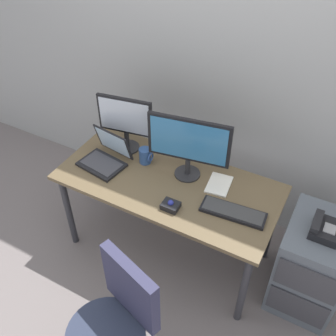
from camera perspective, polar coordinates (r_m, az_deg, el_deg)
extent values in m
plane|color=slate|center=(3.21, 0.00, -11.58)|extent=(8.00, 8.00, 0.00)
cube|color=#A1A2A0|center=(2.83, 7.07, 16.75)|extent=(6.00, 0.10, 2.80)
cube|color=brown|center=(2.67, 0.00, -2.18)|extent=(1.53, 0.71, 0.03)
cylinder|color=#2D2D33|center=(3.08, -14.33, -6.16)|extent=(0.05, 0.05, 0.71)
cylinder|color=#2D2D33|center=(2.63, 10.98, -17.01)|extent=(0.05, 0.05, 0.71)
cylinder|color=#2D2D33|center=(3.40, -8.11, 0.20)|extent=(0.05, 0.05, 0.71)
cylinder|color=#2D2D33|center=(2.99, 14.86, -8.21)|extent=(0.05, 0.05, 0.71)
cube|color=#555C64|center=(2.86, 20.20, -13.06)|extent=(0.42, 0.52, 0.70)
cube|color=#38383D|center=(2.58, 19.68, -15.42)|extent=(0.38, 0.01, 0.24)
cube|color=#38383D|center=(2.82, 18.28, -18.77)|extent=(0.38, 0.01, 0.24)
cube|color=black|center=(2.57, 22.04, -8.37)|extent=(0.17, 0.20, 0.06)
cube|color=black|center=(2.53, 21.00, -7.27)|extent=(0.05, 0.18, 0.04)
cube|color=gray|center=(2.54, 22.60, -8.21)|extent=(0.07, 0.08, 0.01)
cylinder|color=#2B3247|center=(2.36, -9.06, -23.13)|extent=(0.44, 0.44, 0.07)
cube|color=#31304B|center=(2.18, -5.48, -17.11)|extent=(0.40, 0.18, 0.42)
cylinder|color=#262628|center=(2.72, 2.84, -0.82)|extent=(0.18, 0.18, 0.01)
cylinder|color=#262628|center=(2.67, 2.89, 0.27)|extent=(0.04, 0.04, 0.13)
cube|color=black|center=(2.53, 3.06, 4.11)|extent=(0.55, 0.11, 0.32)
cube|color=teal|center=(2.52, 2.97, 3.93)|extent=(0.51, 0.09, 0.28)
cylinder|color=#262628|center=(2.96, -5.92, 3.04)|extent=(0.18, 0.18, 0.01)
cylinder|color=#262628|center=(2.91, -6.02, 4.19)|extent=(0.04, 0.04, 0.14)
cube|color=black|center=(2.79, -6.32, 7.63)|extent=(0.40, 0.09, 0.28)
cube|color=silver|center=(2.78, -6.44, 7.48)|extent=(0.37, 0.07, 0.25)
cube|color=black|center=(2.48, 9.50, -6.39)|extent=(0.42, 0.17, 0.02)
cube|color=#353535|center=(2.47, 9.54, -6.18)|extent=(0.39, 0.15, 0.01)
cube|color=black|center=(2.82, -9.68, 0.50)|extent=(0.34, 0.26, 0.02)
cube|color=#38383D|center=(2.81, -9.71, 0.68)|extent=(0.29, 0.20, 0.00)
cube|color=black|center=(2.82, -8.01, 3.76)|extent=(0.32, 0.11, 0.22)
cube|color=silver|center=(2.82, -8.10, 3.70)|extent=(0.28, 0.09, 0.19)
cube|color=black|center=(2.47, 0.39, -5.53)|extent=(0.11, 0.09, 0.04)
sphere|color=navy|center=(2.46, 0.39, -5.11)|extent=(0.04, 0.04, 0.04)
cylinder|color=#2B4B82|center=(2.78, -3.39, 1.81)|extent=(0.08, 0.08, 0.12)
torus|color=#2E4D8A|center=(2.76, -2.57, 1.56)|extent=(0.01, 0.07, 0.07)
cube|color=white|center=(2.65, 7.47, -2.40)|extent=(0.17, 0.22, 0.01)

